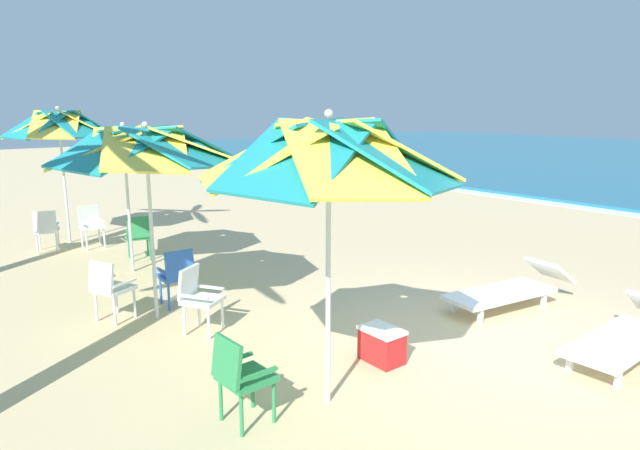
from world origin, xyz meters
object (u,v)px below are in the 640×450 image
object	(u,v)px
beach_umbrella_0	(329,155)
plastic_chair_5	(91,224)
plastic_chair_0	(240,374)
cooler_box	(382,345)
plastic_chair_3	(177,274)
plastic_chair_6	(46,228)
beach_umbrella_1	(146,148)
plastic_chair_2	(198,295)
beach_umbrella_2	(124,145)
plastic_chair_4	(139,235)
sun_lounger_0	(628,334)
beach_umbrella_3	(59,126)
sun_lounger_1	(510,289)
plastic_chair_1	(110,286)

from	to	relation	value
beach_umbrella_0	plastic_chair_5	size ratio (longest dim) A/B	3.29
plastic_chair_0	cooler_box	size ratio (longest dim) A/B	1.73
beach_umbrella_0	cooler_box	distance (m)	2.50
plastic_chair_3	plastic_chair_6	bearing A→B (deg)	-170.89
beach_umbrella_1	plastic_chair_2	size ratio (longest dim) A/B	3.10
plastic_chair_3	beach_umbrella_2	world-z (taller)	beach_umbrella_2
beach_umbrella_1	plastic_chair_2	xyz separation A→B (m)	(0.79, 0.25, -1.85)
cooler_box	plastic_chair_6	bearing A→B (deg)	-166.98
plastic_chair_4	plastic_chair_5	bearing A→B (deg)	-166.01
plastic_chair_2	beach_umbrella_2	bearing A→B (deg)	174.46
beach_umbrella_1	sun_lounger_0	bearing A→B (deg)	39.74
plastic_chair_0	beach_umbrella_3	size ratio (longest dim) A/B	0.30
beach_umbrella_0	beach_umbrella_2	size ratio (longest dim) A/B	1.09
beach_umbrella_0	sun_lounger_0	world-z (taller)	beach_umbrella_0
plastic_chair_6	plastic_chair_0	bearing A→B (deg)	-1.12
beach_umbrella_0	plastic_chair_3	xyz separation A→B (m)	(-3.47, 0.00, -1.95)
beach_umbrella_1	plastic_chair_6	distance (m)	5.16
beach_umbrella_3	sun_lounger_0	distance (m)	10.84
beach_umbrella_0	sun_lounger_0	size ratio (longest dim) A/B	1.32
beach_umbrella_1	plastic_chair_5	bearing A→B (deg)	173.28
sun_lounger_0	sun_lounger_1	xyz separation A→B (m)	(-1.80, 0.39, 0.00)
beach_umbrella_0	beach_umbrella_2	bearing A→B (deg)	178.79
plastic_chair_0	plastic_chair_4	distance (m)	6.26
beach_umbrella_2	plastic_chair_5	bearing A→B (deg)	-179.79
plastic_chair_5	plastic_chair_2	bearing A→B (deg)	-3.17
cooler_box	beach_umbrella_1	bearing A→B (deg)	-152.53
plastic_chair_2	beach_umbrella_2	world-z (taller)	beach_umbrella_2
plastic_chair_3	beach_umbrella_3	world-z (taller)	beach_umbrella_3
cooler_box	plastic_chair_4	bearing A→B (deg)	-174.82
plastic_chair_3	plastic_chair_4	distance (m)	2.87
plastic_chair_5	beach_umbrella_3	bearing A→B (deg)	-160.10
beach_umbrella_3	plastic_chair_2	bearing A→B (deg)	-0.40
beach_umbrella_3	plastic_chair_5	bearing A→B (deg)	19.90
plastic_chair_4	sun_lounger_1	world-z (taller)	plastic_chair_4
plastic_chair_2	beach_umbrella_2	size ratio (longest dim) A/B	0.33
plastic_chair_6	cooler_box	bearing A→B (deg)	13.02
plastic_chair_5	beach_umbrella_2	bearing A→B (deg)	0.21
plastic_chair_1	plastic_chair_2	xyz separation A→B (m)	(1.08, 0.76, 0.00)
plastic_chair_2	plastic_chair_6	size ratio (longest dim) A/B	1.00
beach_umbrella_2	plastic_chair_0	bearing A→B (deg)	-10.39
plastic_chair_3	beach_umbrella_2	size ratio (longest dim) A/B	0.33
plastic_chair_1	plastic_chair_6	distance (m)	4.52
beach_umbrella_2	beach_umbrella_3	distance (m)	3.02
beach_umbrella_3	sun_lounger_1	distance (m)	9.35
beach_umbrella_0	beach_umbrella_2	world-z (taller)	beach_umbrella_0
beach_umbrella_1	cooler_box	distance (m)	3.89
beach_umbrella_2	sun_lounger_1	world-z (taller)	beach_umbrella_2
plastic_chair_0	beach_umbrella_3	distance (m)	8.70
plastic_chair_5	plastic_chair_0	bearing A→B (deg)	-7.30
plastic_chair_6	cooler_box	size ratio (longest dim) A/B	1.73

